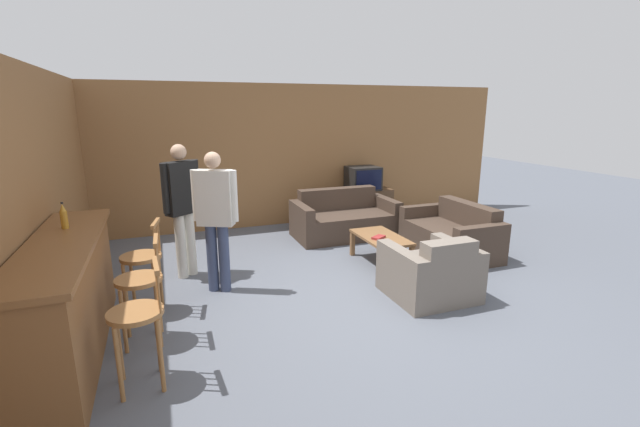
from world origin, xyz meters
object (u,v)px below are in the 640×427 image
at_px(bar_chair_near, 138,321).
at_px(loveseat_right, 452,235).
at_px(bar_chair_far, 143,263).
at_px(tv, 363,178).
at_px(bar_chair_mid, 141,286).
at_px(person_by_window, 182,203).
at_px(couch_far, 344,220).
at_px(person_by_counter, 216,214).
at_px(book_on_table, 379,237).
at_px(bottle, 64,217).
at_px(armchair_near, 431,274).
at_px(coffee_table, 381,240).
at_px(tv_unit, 362,205).

height_order(bar_chair_near, loveseat_right, bar_chair_near).
bearing_deg(bar_chair_far, bar_chair_near, -89.99).
bearing_deg(bar_chair_far, tv, 34.64).
bearing_deg(loveseat_right, bar_chair_mid, -165.22).
relative_size(bar_chair_far, person_by_window, 0.58).
relative_size(couch_far, person_by_counter, 1.03).
xyz_separation_m(bar_chair_near, book_on_table, (3.02, 1.72, -0.14)).
bearing_deg(loveseat_right, bottle, -172.20).
bearing_deg(loveseat_right, couch_far, 130.34).
bearing_deg(tv, person_by_counter, -142.25).
bearing_deg(bar_chair_mid, armchair_near, -1.76).
height_order(coffee_table, person_by_counter, person_by_counter).
height_order(bar_chair_near, bar_chair_mid, same).
distance_m(coffee_table, tv_unit, 2.39).
height_order(loveseat_right, tv, tv).
relative_size(bottle, book_on_table, 1.09).
xyz_separation_m(tv_unit, bottle, (-4.55, -2.90, 0.86)).
bearing_deg(bar_chair_far, loveseat_right, 6.47).
bearing_deg(tv_unit, tv, -90.00).
bearing_deg(person_by_counter, person_by_window, 118.03).
distance_m(bar_chair_mid, person_by_counter, 1.32).
bearing_deg(tv_unit, bar_chair_near, -133.93).
height_order(armchair_near, person_by_counter, person_by_counter).
bearing_deg(bar_chair_mid, book_on_table, 18.69).
bearing_deg(loveseat_right, coffee_table, -178.38).
xyz_separation_m(armchair_near, tv_unit, (0.80, 3.46, 0.02)).
bearing_deg(bottle, person_by_window, 45.33).
relative_size(couch_far, bottle, 6.82).
xyz_separation_m(armchair_near, coffee_table, (-0.01, 1.21, 0.05)).
distance_m(tv_unit, person_by_window, 3.92).
relative_size(couch_far, armchair_near, 1.86).
xyz_separation_m(bar_chair_mid, couch_far, (3.16, 2.55, -0.28)).
bearing_deg(armchair_near, couch_far, 88.91).
xyz_separation_m(bar_chair_near, bar_chair_far, (-0.00, 1.36, 0.00)).
xyz_separation_m(armchair_near, tv, (0.80, 3.46, 0.56)).
bearing_deg(bar_chair_far, armchair_near, -13.55).
xyz_separation_m(coffee_table, book_on_table, (-0.09, -0.09, 0.08)).
height_order(bar_chair_near, person_by_window, person_by_window).
bearing_deg(book_on_table, person_by_window, 167.31).
height_order(loveseat_right, person_by_window, person_by_window).
distance_m(coffee_table, person_by_counter, 2.37).
relative_size(tv, person_by_counter, 0.35).
height_order(couch_far, loveseat_right, couch_far).
distance_m(bar_chair_near, tv, 5.65).
bearing_deg(tv_unit, loveseat_right, -78.91).
bearing_deg(armchair_near, book_on_table, 94.78).
bearing_deg(bar_chair_near, bar_chair_mid, 90.00).
bearing_deg(armchair_near, tv, 76.89).
xyz_separation_m(bar_chair_mid, person_by_counter, (0.82, 0.96, 0.39)).
xyz_separation_m(coffee_table, bottle, (-3.74, -0.65, 0.83)).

